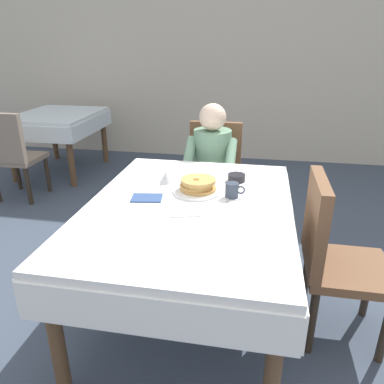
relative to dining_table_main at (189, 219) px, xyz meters
The scene contains 17 objects.
ground_plane 0.65m from the dining_table_main, ahead, with size 14.00×14.00×0.00m, color #3D4756.
back_wall 3.53m from the dining_table_main, 90.00° to the left, with size 12.00×0.16×3.20m, color beige.
dining_table_main is the anchor object (origin of this frame).
chair_diner 1.18m from the dining_table_main, 90.63° to the left, with size 0.44×0.45×0.93m.
diner_person 1.01m from the dining_table_main, 90.73° to the left, with size 0.40×0.43×1.12m.
chair_right_side 0.78m from the dining_table_main, ahead, with size 0.45×0.44×0.93m.
plate_breakfast 0.20m from the dining_table_main, 85.35° to the left, with size 0.28×0.28×0.02m, color white.
breakfast_stack 0.22m from the dining_table_main, 84.31° to the left, with size 0.21×0.21×0.08m.
cup_coffee 0.29m from the dining_table_main, 31.89° to the left, with size 0.11×0.08×0.08m.
bowl_butter 0.48m from the dining_table_main, 60.44° to the left, with size 0.11×0.11×0.04m, color black.
syrup_pitcher 0.37m from the dining_table_main, 125.59° to the left, with size 0.08×0.08×0.07m.
fork_left_of_plate 0.25m from the dining_table_main, 139.22° to the left, with size 0.18×0.01×0.01m, color silver.
knife_right_of_plate 0.27m from the dining_table_main, 36.66° to the left, with size 0.20×0.01×0.01m, color silver.
spoon_near_edge 0.18m from the dining_table_main, 85.38° to the right, with size 0.15×0.01×0.01m, color silver.
napkin_folded 0.27m from the dining_table_main, behind, with size 0.17×0.12×0.01m, color #334C7F.
background_table_far 3.13m from the dining_table_main, 131.71° to the left, with size 0.92×1.12×0.74m.
background_chair_empty 2.51m from the dining_table_main, 146.31° to the left, with size 0.44×0.45×0.93m.
Camera 1 is at (0.35, -1.81, 1.57)m, focal length 34.71 mm.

